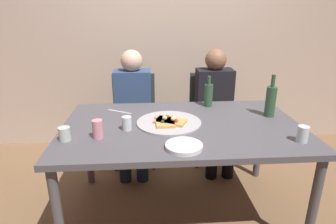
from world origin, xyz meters
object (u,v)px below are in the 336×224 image
Objects in this scene: beer_bottle at (271,101)px; soda_can at (98,129)px; pizza_tray at (169,122)px; guest_in_beanie at (215,104)px; wine_bottle at (208,95)px; chair_left at (134,113)px; tumbler_far at (127,123)px; pizza_slice_extra at (171,121)px; dining_table at (182,133)px; table_knife at (120,112)px; wine_glass at (65,134)px; plate_stack at (184,146)px; pizza_slice_last at (165,121)px; tumbler_near at (303,134)px; chair_right at (212,111)px; guest_in_sweater at (133,106)px.

beer_bottle is 1.29m from soda_can.
pizza_tray is 0.40× the size of guest_in_beanie.
chair_left is at bearing 141.65° from wine_bottle.
pizza_slice_extra is at bearing 15.23° from tumbler_far.
table_knife is (-0.47, 0.29, 0.07)m from dining_table.
tumbler_far is 0.08× the size of guest_in_beanie.
pizza_slice_extra is at bearing 56.04° from guest_in_beanie.
wine_glass is 0.72× the size of soda_can.
beer_bottle is at bearing 6.86° from pizza_tray.
plate_stack is at bearing 105.51° from chair_left.
table_knife is at bearing 141.43° from pizza_slice_last.
wine_bottle is at bearing 121.17° from tumbler_near.
tumbler_near is at bearing -4.86° from wine_glass.
wine_bottle is 2.52× the size of tumbler_near.
pizza_tray is 1.81× the size of wine_bottle.
beer_bottle reaches higher than pizza_tray.
guest_in_beanie is (0.52, 0.74, -0.11)m from pizza_tray.
wine_bottle is (0.35, 0.38, 0.08)m from pizza_slice_extra.
pizza_tray is at bearing 54.81° from guest_in_beanie.
plate_stack reaches higher than dining_table.
chair_left reaches higher than soda_can.
pizza_tray is 0.32m from tumbler_far.
tumbler_near is at bearing -6.47° from soda_can.
tumbler_near is at bearing -24.42° from pizza_tray.
pizza_slice_extra is 0.99m from chair_left.
wine_bottle is 0.75m from table_knife.
pizza_tray reaches higher than table_knife.
tumbler_near is at bearing -58.83° from wine_bottle.
guest_in_beanie reaches higher than table_knife.
chair_right is 0.77× the size of guest_in_sweater.
pizza_tray is 0.40m from plate_stack.
dining_table is at bearing 15.17° from wine_glass.
tumbler_near is at bearing -22.72° from pizza_slice_last.
tumbler_far is at bearing 90.14° from chair_left.
tumbler_near reaches higher than tumbler_far.
pizza_tray is 5.36× the size of wine_glass.
beer_bottle is 2.67× the size of soda_can.
pizza_tray is 0.80m from beer_bottle.
pizza_slice_extra is 2.48× the size of tumbler_near.
tumbler_near is at bearing -177.24° from table_knife.
soda_can is 1.51m from chair_right.
pizza_slice_extra is at bearing -171.79° from beer_bottle.
wine_bottle is 0.29× the size of chair_left.
tumbler_near is (0.79, -0.35, 0.03)m from pizza_slice_extra.
table_knife is (-0.08, 0.36, -0.04)m from tumbler_far.
wine_glass is at bearing 43.36° from chair_right.
soda_can is (-0.47, -0.22, 0.05)m from pizza_tray.
pizza_tray is at bearing 18.83° from tumbler_far.
guest_in_beanie reaches higher than pizza_slice_extra.
guest_in_beanie reaches higher than pizza_slice_last.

